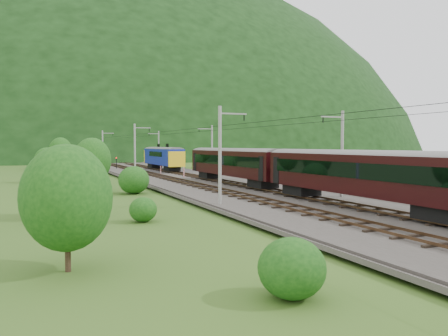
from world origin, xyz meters
name	(u,v)px	position (x,y,z in m)	size (l,w,h in m)	color
ground	(285,203)	(0.00, 0.00, 0.00)	(600.00, 600.00, 0.00)	#2A4A17
railbed	(236,191)	(0.00, 10.00, 0.15)	(14.00, 220.00, 0.30)	#38332D
track_left	(216,190)	(-2.40, 10.00, 0.37)	(2.40, 220.00, 0.27)	brown
track_right	(255,188)	(2.40, 10.00, 0.37)	(2.40, 220.00, 0.27)	brown
catenary_left	(135,149)	(-6.12, 32.00, 4.50)	(2.54, 192.28, 8.00)	gray
catenary_right	(212,149)	(6.12, 32.00, 4.50)	(2.54, 192.28, 8.00)	gray
overhead_wires	(236,127)	(0.00, 10.00, 7.10)	(4.83, 198.00, 0.03)	black
mountain_main	(67,153)	(0.00, 260.00, 0.00)	(504.00, 360.00, 244.00)	black
train	(357,166)	(2.40, -6.51, 3.49)	(2.95, 118.68, 5.12)	black
hazard_post_near	(161,170)	(-0.25, 39.25, 0.96)	(0.14, 0.14, 1.31)	red
hazard_post_far	(184,172)	(0.70, 29.78, 1.08)	(0.17, 0.17, 1.56)	red
signal	(116,162)	(-4.26, 58.66, 1.64)	(0.25, 0.25, 2.29)	black
vegetation_left	(90,167)	(-14.42, 17.47, 2.67)	(12.61, 144.30, 6.73)	#154612
vegetation_right	(306,173)	(13.78, 16.94, 1.37)	(5.61, 102.18, 3.20)	#154612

